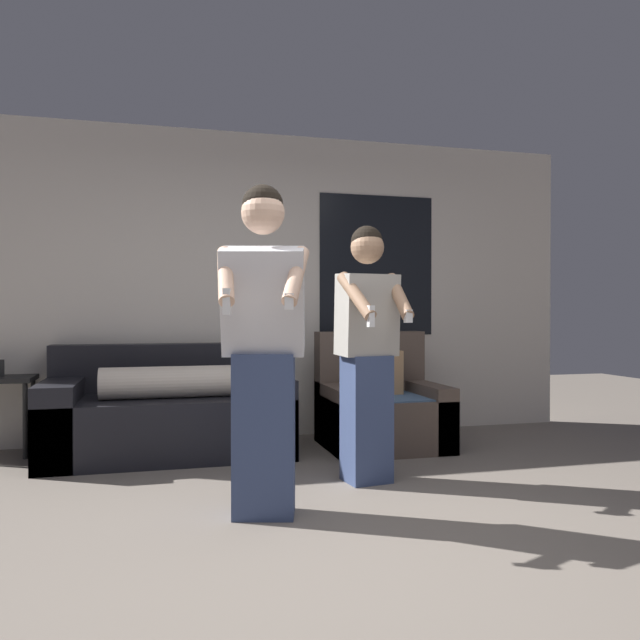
{
  "coord_description": "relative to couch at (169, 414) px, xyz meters",
  "views": [
    {
      "loc": [
        -0.87,
        -2.72,
        1.1
      ],
      "look_at": [
        0.07,
        0.89,
        1.06
      ],
      "focal_mm": 35.0,
      "sensor_mm": 36.0,
      "label": 1
    }
  ],
  "objects": [
    {
      "name": "wall_back",
      "position": [
        0.8,
        0.52,
        1.04
      ],
      "size": [
        5.94,
        0.07,
        2.7
      ],
      "color": "silver",
      "rests_on": "ground_plane"
    },
    {
      "name": "ground_plane",
      "position": [
        0.78,
        -2.29,
        -0.31
      ],
      "size": [
        14.0,
        14.0,
        0.0
      ],
      "primitive_type": "plane",
      "color": "slate"
    },
    {
      "name": "person_right",
      "position": [
        1.24,
        -1.16,
        0.55
      ],
      "size": [
        0.43,
        0.5,
        1.67
      ],
      "color": "#384770",
      "rests_on": "ground_plane"
    },
    {
      "name": "couch",
      "position": [
        0.0,
        0.0,
        0.0
      ],
      "size": [
        1.85,
        0.96,
        0.85
      ],
      "color": "black",
      "rests_on": "ground_plane"
    },
    {
      "name": "armchair",
      "position": [
        1.7,
        -0.15,
        -0.0
      ],
      "size": [
        0.95,
        0.86,
        0.94
      ],
      "color": "brown",
      "rests_on": "ground_plane"
    },
    {
      "name": "person_left",
      "position": [
        0.47,
        -1.68,
        0.61
      ],
      "size": [
        0.52,
        0.59,
        1.79
      ],
      "color": "#384770",
      "rests_on": "ground_plane"
    }
  ]
}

